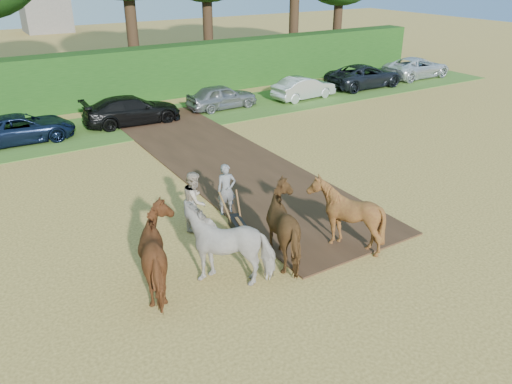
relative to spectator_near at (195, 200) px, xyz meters
name	(u,v)px	position (x,y,z in m)	size (l,w,h in m)	color
ground	(293,246)	(1.88, -2.52, -0.92)	(120.00, 120.00, 0.00)	gold
earth_strip	(223,161)	(3.38, 4.48, -0.90)	(4.50, 17.00, 0.05)	#472D1C
grass_verge	(132,124)	(1.88, 11.48, -0.91)	(50.00, 5.00, 0.03)	#38601E
hedgerow	(102,79)	(1.88, 15.98, 0.58)	(46.00, 1.60, 3.00)	#14380F
spectator_near	(195,200)	(0.00, 0.00, 0.00)	(0.90, 0.70, 1.85)	#C5B09B
plough_team	(260,231)	(0.58, -2.80, 0.09)	(7.02, 4.92, 2.04)	brown
parked_cars	(223,97)	(7.21, 11.64, -0.23)	(40.94, 2.73, 1.48)	silver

